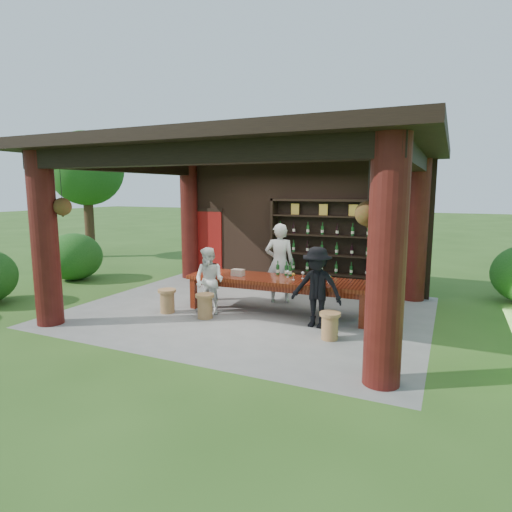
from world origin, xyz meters
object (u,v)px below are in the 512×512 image
at_px(wine_shelf, 322,246).
at_px(stool_near_left, 205,305).
at_px(host, 280,263).
at_px(tasting_table, 278,283).
at_px(guest_man, 317,287).
at_px(napkin_basket, 238,273).
at_px(stool_far_left, 167,300).
at_px(stool_near_right, 330,325).
at_px(guest_woman, 209,281).

bearing_deg(wine_shelf, stool_near_left, -114.39).
distance_m(stool_near_left, host, 2.14).
bearing_deg(tasting_table, guest_man, -30.35).
bearing_deg(napkin_basket, stool_far_left, -145.31).
height_order(wine_shelf, tasting_table, wine_shelf).
distance_m(stool_near_left, napkin_basket, 1.08).
height_order(stool_near_right, host, host).
relative_size(tasting_table, host, 2.14).
xyz_separation_m(guest_man, napkin_basket, (-1.91, 0.46, 0.05)).
relative_size(stool_near_left, stool_near_right, 1.04).
height_order(tasting_table, guest_man, guest_man).
height_order(stool_near_right, napkin_basket, napkin_basket).
relative_size(guest_woman, napkin_basket, 5.42).
relative_size(stool_near_left, host, 0.27).
relative_size(stool_near_right, host, 0.26).
relative_size(tasting_table, stool_near_right, 8.12).
distance_m(stool_far_left, guest_woman, 1.01).
bearing_deg(tasting_table, stool_near_right, -39.15).
bearing_deg(guest_man, stool_near_left, -165.40).
relative_size(wine_shelf, stool_far_left, 5.31).
bearing_deg(stool_near_left, stool_near_right, -3.50).
bearing_deg(guest_man, tasting_table, 153.62).
bearing_deg(guest_woman, stool_near_right, -6.93).
bearing_deg(stool_far_left, guest_woman, 21.23).
relative_size(wine_shelf, guest_woman, 1.91).
bearing_deg(stool_near_left, host, 63.74).
height_order(stool_far_left, guest_man, guest_man).
xyz_separation_m(stool_near_left, napkin_basket, (0.31, 0.87, 0.55)).
height_order(tasting_table, napkin_basket, napkin_basket).
distance_m(stool_far_left, guest_man, 3.23).
bearing_deg(wine_shelf, stool_near_right, -71.50).
relative_size(wine_shelf, stool_near_left, 5.35).
distance_m(stool_near_left, stool_near_right, 2.65).
relative_size(wine_shelf, tasting_table, 0.68).
distance_m(tasting_table, stool_near_right, 1.91).
bearing_deg(stool_far_left, wine_shelf, 53.43).
bearing_deg(host, stool_far_left, 26.21).
xyz_separation_m(wine_shelf, stool_near_left, (-1.49, -3.28, -0.92)).
xyz_separation_m(stool_near_right, guest_man, (-0.42, 0.58, 0.51)).
bearing_deg(stool_near_left, guest_woman, 105.21).
relative_size(tasting_table, stool_far_left, 7.76).
xyz_separation_m(host, napkin_basket, (-0.59, -0.96, -0.10)).
xyz_separation_m(guest_woman, napkin_basket, (0.40, 0.54, 0.12)).
height_order(host, napkin_basket, host).
relative_size(wine_shelf, stool_near_right, 5.56).
bearing_deg(host, guest_man, 114.50).
distance_m(stool_far_left, host, 2.67).
relative_size(stool_far_left, guest_man, 0.33).
bearing_deg(wine_shelf, guest_woman, -118.21).
distance_m(stool_far_left, napkin_basket, 1.62).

